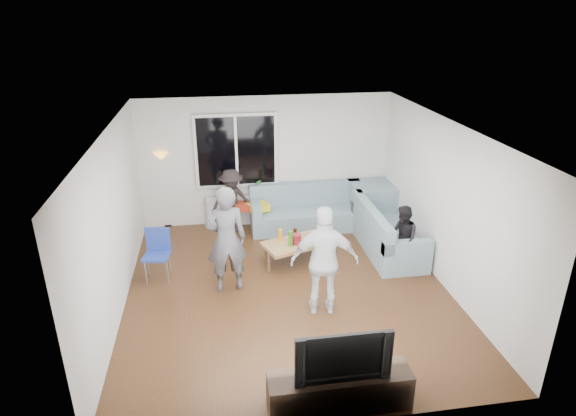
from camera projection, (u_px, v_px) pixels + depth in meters
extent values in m
cube|color=#56351C|center=(288.00, 290.00, 7.75)|extent=(5.00, 5.50, 0.04)
cube|color=white|center=(288.00, 127.00, 6.73)|extent=(5.00, 5.50, 0.04)
cube|color=silver|center=(266.00, 160.00, 9.77)|extent=(5.00, 0.04, 2.60)
cube|color=silver|center=(332.00, 326.00, 4.72)|extent=(5.00, 0.04, 2.60)
cube|color=silver|center=(112.00, 225.00, 6.88)|extent=(0.04, 5.50, 2.60)
cube|color=silver|center=(446.00, 204.00, 7.60)|extent=(0.04, 5.50, 2.60)
cube|color=white|center=(236.00, 151.00, 9.51)|extent=(1.62, 0.06, 1.47)
cube|color=black|center=(236.00, 151.00, 9.48)|extent=(1.50, 0.02, 1.35)
cube|color=white|center=(236.00, 152.00, 9.47)|extent=(0.05, 0.03, 1.35)
cube|color=silver|center=(239.00, 210.00, 9.95)|extent=(1.30, 0.12, 0.62)
imported|color=#2C6F2E|center=(257.00, 188.00, 9.80)|extent=(0.19, 0.16, 0.33)
imported|color=silver|center=(219.00, 193.00, 9.72)|extent=(0.18, 0.18, 0.18)
cube|color=gray|center=(371.00, 204.00, 9.95)|extent=(0.85, 0.85, 0.85)
cube|color=gold|center=(258.00, 207.00, 9.56)|extent=(0.47, 0.44, 0.14)
cube|color=maroon|center=(245.00, 206.00, 9.60)|extent=(0.40, 0.35, 0.13)
cube|color=#A57950|center=(296.00, 252.00, 8.48)|extent=(1.24, 0.94, 0.40)
cylinder|color=maroon|center=(296.00, 239.00, 8.31)|extent=(0.17, 0.17, 0.17)
imported|color=#504F55|center=(226.00, 240.00, 7.43)|extent=(0.67, 0.48, 1.73)
imported|color=silver|center=(325.00, 261.00, 6.88)|extent=(1.02, 0.53, 1.66)
imported|color=black|center=(403.00, 238.00, 8.17)|extent=(0.45, 0.57, 1.13)
imported|color=black|center=(232.00, 201.00, 9.48)|extent=(0.92, 0.65, 1.30)
cube|color=#332319|center=(339.00, 390.00, 5.40)|extent=(1.60, 0.40, 0.44)
imported|color=black|center=(341.00, 352.00, 5.20)|extent=(1.06, 0.14, 0.61)
cylinder|color=#338518|center=(291.00, 238.00, 8.22)|extent=(0.08, 0.08, 0.28)
cylinder|color=orange|center=(280.00, 235.00, 8.41)|extent=(0.07, 0.07, 0.21)
cylinder|color=black|center=(295.00, 234.00, 8.47)|extent=(0.07, 0.07, 0.20)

